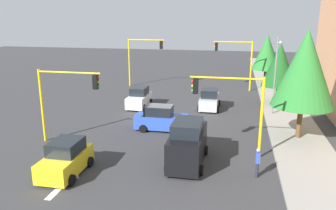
# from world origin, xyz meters

# --- Properties ---
(ground_plane) EXTENTS (120.00, 120.00, 0.00)m
(ground_plane) POSITION_xyz_m (0.00, 0.00, 0.00)
(ground_plane) COLOR #353538
(sidewalk_kerb) EXTENTS (80.00, 4.00, 0.15)m
(sidewalk_kerb) POSITION_xyz_m (-5.00, 10.50, 0.07)
(sidewalk_kerb) COLOR gray
(sidewalk_kerb) RESTS_ON ground
(lane_arrow_near) EXTENTS (2.40, 1.10, 1.10)m
(lane_arrow_near) POSITION_xyz_m (11.51, -3.00, 0.01)
(lane_arrow_near) COLOR silver
(lane_arrow_near) RESTS_ON ground
(traffic_signal_far_left) EXTENTS (0.36, 4.59, 5.89)m
(traffic_signal_far_left) POSITION_xyz_m (-14.00, 5.73, 4.16)
(traffic_signal_far_left) COLOR yellow
(traffic_signal_far_left) RESTS_ON ground
(traffic_signal_far_right) EXTENTS (0.36, 4.59, 5.97)m
(traffic_signal_far_right) POSITION_xyz_m (-14.00, -5.74, 4.21)
(traffic_signal_far_right) COLOR yellow
(traffic_signal_far_right) RESTS_ON ground
(traffic_signal_near_right) EXTENTS (0.36, 4.59, 5.22)m
(traffic_signal_near_right) POSITION_xyz_m (6.00, -5.62, 3.72)
(traffic_signal_near_right) COLOR yellow
(traffic_signal_near_right) RESTS_ON ground
(traffic_signal_near_left) EXTENTS (0.36, 4.59, 5.22)m
(traffic_signal_near_left) POSITION_xyz_m (6.00, 5.62, 3.72)
(traffic_signal_near_left) COLOR yellow
(traffic_signal_near_left) RESTS_ON ground
(street_lamp_curbside) EXTENTS (2.15, 0.28, 7.00)m
(street_lamp_curbside) POSITION_xyz_m (-3.61, 9.20, 4.35)
(street_lamp_curbside) COLOR slate
(street_lamp_curbside) RESTS_ON ground
(tree_roadside_near) EXTENTS (4.35, 4.35, 7.95)m
(tree_roadside_near) POSITION_xyz_m (2.00, 10.50, 5.22)
(tree_roadside_near) COLOR brown
(tree_roadside_near) RESTS_ON ground
(tree_roadside_mid) EXTENTS (3.41, 3.41, 6.20)m
(tree_roadside_mid) POSITION_xyz_m (-8.00, 10.00, 4.05)
(tree_roadside_mid) COLOR brown
(tree_roadside_mid) RESTS_ON ground
(tree_roadside_far) EXTENTS (3.56, 3.56, 6.48)m
(tree_roadside_far) POSITION_xyz_m (-18.00, 9.50, 4.24)
(tree_roadside_far) COLOR brown
(tree_roadside_far) RESTS_ON ground
(delivery_van_black) EXTENTS (4.80, 2.22, 2.77)m
(delivery_van_black) POSITION_xyz_m (7.72, 3.15, 1.28)
(delivery_van_black) COLOR black
(delivery_van_black) RESTS_ON ground
(car_blue) EXTENTS (1.96, 4.11, 1.98)m
(car_blue) POSITION_xyz_m (2.00, 0.19, 0.90)
(car_blue) COLOR blue
(car_blue) RESTS_ON ground
(car_silver) EXTENTS (3.83, 2.00, 1.98)m
(car_silver) POSITION_xyz_m (-5.02, 3.41, 0.90)
(car_silver) COLOR #B2B5BA
(car_silver) RESTS_ON ground
(car_yellow) EXTENTS (3.81, 2.11, 1.98)m
(car_yellow) POSITION_xyz_m (10.51, -3.45, 0.90)
(car_yellow) COLOR yellow
(car_yellow) RESTS_ON ground
(car_white) EXTENTS (3.81, 1.99, 1.98)m
(car_white) POSITION_xyz_m (-4.31, -3.43, 0.90)
(car_white) COLOR white
(car_white) RESTS_ON ground
(pedestrian_crossing) EXTENTS (0.40, 0.24, 1.70)m
(pedestrian_crossing) POSITION_xyz_m (8.71, 7.25, 0.91)
(pedestrian_crossing) COLOR #262638
(pedestrian_crossing) RESTS_ON ground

